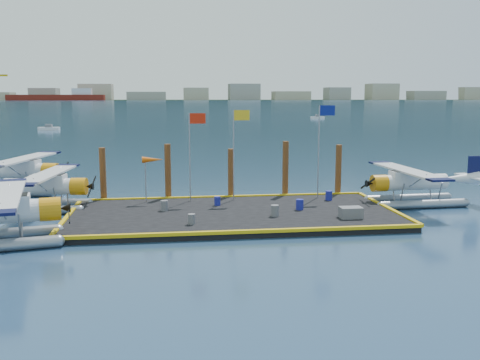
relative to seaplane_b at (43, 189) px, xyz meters
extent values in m
plane|color=navy|center=(12.20, -3.78, -1.47)|extent=(4000.00, 4000.00, 0.00)
cube|color=black|center=(12.20, -3.78, -1.27)|extent=(20.00, 10.00, 0.40)
cube|color=black|center=(12.20, 1096.22, -1.52)|extent=(3000.00, 500.00, 0.30)
cube|color=#600D0F|center=(-167.80, 856.22, 2.53)|extent=(150.00, 22.00, 10.00)
cube|color=silver|center=(-127.80, 856.22, 11.53)|extent=(30.00, 16.00, 12.00)
cube|color=black|center=(12.20, 1396.22, 118.53)|extent=(2200.00, 500.00, 240.00)
cone|color=black|center=(-337.80, 1496.22, -1.47)|extent=(1400.00, 1400.00, 520.00)
cone|color=black|center=(-37.80, 1546.22, -1.47)|extent=(1300.00, 1300.00, 430.00)
cone|color=black|center=(362.20, 1446.22, -1.47)|extent=(1100.00, 1100.00, 360.00)
cone|color=#4F6669|center=(762.20, 2196.22, -1.47)|extent=(1300.00, 1300.00, 560.00)
cone|color=#4F6669|center=(1062.20, 2096.22, -1.47)|extent=(1000.00, 1000.00, 420.00)
cube|color=silver|center=(0.06, -8.38, 0.64)|extent=(2.51, 1.60, 0.95)
cube|color=black|center=(0.37, -8.32, 0.85)|extent=(1.67, 1.38, 0.58)
cylinder|color=#CA7E0B|center=(2.13, -7.96, 0.27)|extent=(1.28, 1.41, 1.22)
cube|color=black|center=(3.01, -7.78, 0.27)|extent=(0.53, 2.31, 1.18)
cube|color=silver|center=(0.06, -8.38, 1.17)|extent=(3.44, 9.62, 0.13)
cube|color=black|center=(-0.84, -3.93, 1.17)|extent=(1.74, 1.25, 0.14)
cylinder|color=gray|center=(-0.27, 1.13, -1.17)|extent=(6.17, 1.32, 0.59)
cylinder|color=gray|center=(-0.53, -1.03, -1.17)|extent=(6.17, 1.32, 0.59)
cylinder|color=silver|center=(-0.20, 0.02, 0.17)|extent=(4.70, 1.63, 1.09)
cube|color=silver|center=(0.39, -0.05, 0.51)|extent=(2.29, 1.34, 0.89)
cube|color=black|center=(0.68, -0.08, 0.71)|extent=(1.50, 1.20, 0.54)
cylinder|color=#CA7E0B|center=(2.36, -0.28, 0.17)|extent=(1.12, 1.26, 1.15)
cube|color=black|center=(3.19, -0.38, 0.17)|extent=(0.32, 2.20, 1.11)
cube|color=silver|center=(0.39, -0.05, 1.01)|extent=(2.54, 9.03, 0.12)
cube|color=black|center=(0.90, 4.18, 1.01)|extent=(1.58, 1.06, 0.13)
cube|color=black|center=(-0.12, -4.28, 1.01)|extent=(1.58, 1.06, 0.13)
cylinder|color=gray|center=(-3.49, 8.06, -1.14)|extent=(6.74, 2.12, 0.65)
cylinder|color=gray|center=(-4.02, 5.72, -1.14)|extent=(6.74, 2.12, 0.65)
cylinder|color=silver|center=(-3.54, 6.84, 0.33)|extent=(5.21, 2.28, 1.20)
cube|color=silver|center=(-2.91, 6.70, 0.71)|extent=(2.60, 1.70, 0.98)
cube|color=black|center=(-2.59, 6.63, 0.93)|extent=(1.74, 1.45, 0.60)
cylinder|color=#CA7E0B|center=(-0.78, 6.22, 0.33)|extent=(1.34, 1.47, 1.26)
cube|color=black|center=(0.13, 6.02, 0.33)|extent=(0.60, 2.38, 1.22)
cube|color=silver|center=(-2.91, 6.70, 1.26)|extent=(3.75, 9.93, 0.13)
cube|color=black|center=(-1.88, 11.27, 1.26)|extent=(1.81, 1.32, 0.14)
cylinder|color=gray|center=(25.36, -2.68, -1.17)|extent=(6.18, 0.85, 0.60)
cylinder|color=gray|center=(25.27, -0.49, -1.17)|extent=(6.18, 0.85, 0.60)
cylinder|color=silver|center=(25.12, -1.59, 0.17)|extent=(4.66, 1.28, 1.09)
cube|color=silver|center=(24.52, -1.62, 0.52)|extent=(2.23, 1.18, 0.89)
cube|color=black|center=(24.22, -1.63, 0.72)|extent=(1.43, 1.10, 0.55)
cylinder|color=#CA7E0B|center=(22.54, -1.70, 0.17)|extent=(1.04, 1.19, 1.15)
cube|color=black|center=(21.69, -1.74, 0.17)|extent=(0.15, 2.21, 1.12)
cube|color=silver|center=(24.52, -1.62, 1.02)|extent=(1.86, 9.00, 0.12)
cube|color=black|center=(24.70, -5.89, 1.02)|extent=(1.53, 0.96, 0.13)
cube|color=black|center=(24.34, 2.65, 1.02)|extent=(1.53, 0.96, 0.13)
cube|color=black|center=(29.68, -1.40, 1.07)|extent=(1.10, 0.16, 1.69)
cube|color=silver|center=(29.58, -1.41, 0.42)|extent=(1.03, 3.41, 0.10)
cylinder|color=#59595E|center=(7.95, -2.87, -0.74)|extent=(0.46, 0.46, 0.65)
cylinder|color=#59595E|center=(14.53, -5.37, -0.73)|extent=(0.48, 0.48, 0.68)
cylinder|color=navy|center=(16.46, -3.76, -0.73)|extent=(0.48, 0.48, 0.67)
cylinder|color=#59595E|center=(9.49, -6.74, -0.77)|extent=(0.42, 0.42, 0.59)
cylinder|color=navy|center=(19.23, -0.95, -0.74)|extent=(0.46, 0.46, 0.65)
cylinder|color=navy|center=(11.41, -1.66, -0.78)|extent=(0.41, 0.41, 0.57)
cube|color=#59595E|center=(18.91, -6.41, -0.74)|extent=(1.30, 0.87, 0.65)
cylinder|color=gray|center=(9.70, 0.02, 1.93)|extent=(0.08, 0.08, 6.00)
cube|color=red|center=(10.25, 0.02, 4.58)|extent=(1.10, 0.03, 0.70)
cylinder|color=gray|center=(12.70, 0.02, 2.03)|extent=(0.08, 0.08, 6.20)
cube|color=gold|center=(13.25, 0.02, 4.78)|extent=(1.10, 0.03, 0.70)
cylinder|color=gray|center=(18.70, 0.02, 2.18)|extent=(0.08, 0.08, 6.50)
cube|color=navy|center=(19.25, 0.02, 5.08)|extent=(1.10, 0.03, 0.70)
cylinder|color=gray|center=(6.70, 0.02, 0.43)|extent=(0.07, 0.07, 3.00)
cone|color=#D3540B|center=(7.20, 0.02, 1.83)|extent=(1.40, 0.44, 0.44)
cylinder|color=#482914|center=(3.70, 1.62, 0.53)|extent=(0.44, 0.44, 4.00)
cylinder|color=#482914|center=(8.20, 1.62, 0.63)|extent=(0.44, 0.44, 4.20)
cylinder|color=#482914|center=(12.70, 1.62, 0.43)|extent=(0.44, 0.44, 3.80)
cylinder|color=#482914|center=(16.70, 1.62, 0.68)|extent=(0.44, 0.44, 4.30)
cylinder|color=#482914|center=(20.70, 1.62, 0.53)|extent=(0.44, 0.44, 4.00)
camera|label=1|loc=(8.30, -36.17, 6.10)|focal=40.00mm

